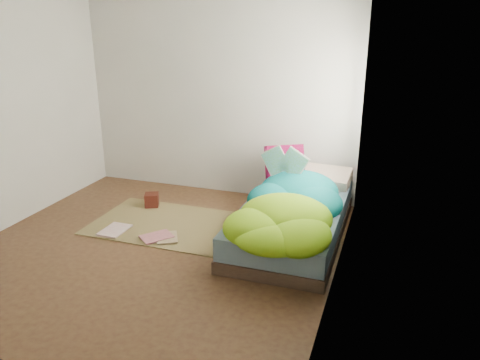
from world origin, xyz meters
The scene contains 12 objects.
ground centered at (0.00, 0.00, 0.00)m, with size 3.50×3.50×0.00m, color #432619.
room_walls centered at (0.01, 0.01, 1.63)m, with size 3.54×3.54×2.62m.
bed centered at (1.22, 0.72, 0.17)m, with size 1.00×2.00×0.34m.
duvet centered at (1.22, 0.50, 0.51)m, with size 0.96×1.84×0.34m, color #06656A, non-canonical shape.
rug centered at (-0.15, 0.55, 0.01)m, with size 1.60×1.10×0.01m, color brown.
pillow_floral centered at (1.38, 1.49, 0.41)m, with size 0.65×0.40×0.15m, color silver.
pillow_magenta centered at (0.96, 1.40, 0.56)m, with size 0.44×0.14×0.44m, color #4F0517.
open_book centered at (1.05, 0.99, 0.81)m, with size 0.43×0.09×0.26m, color #2F832A, non-canonical shape.
wooden_box centered at (-0.55, 0.94, 0.09)m, with size 0.16×0.16×0.16m, color #36110C.
floor_book_a centered at (-0.70, 0.19, 0.02)m, with size 0.24×0.33×0.03m, color silver.
floor_book_b centered at (-0.16, 0.25, 0.03)m, with size 0.23×0.31×0.03m, color #B66974.
floor_book_c centered at (-0.06, 0.16, 0.02)m, with size 0.20×0.28×0.02m, color tan.
Camera 1 is at (2.14, -3.65, 2.16)m, focal length 35.00 mm.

